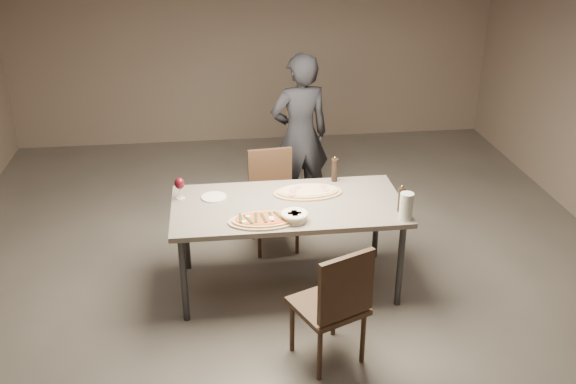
{
  "coord_description": "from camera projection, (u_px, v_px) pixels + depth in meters",
  "views": [
    {
      "loc": [
        -0.55,
        -4.43,
        2.95
      ],
      "look_at": [
        0.0,
        0.0,
        0.85
      ],
      "focal_mm": 40.0,
      "sensor_mm": 36.0,
      "label": 1
    }
  ],
  "objects": [
    {
      "name": "carafe",
      "position": [
        406.0,
        206.0,
        4.7
      ],
      "size": [
        0.1,
        0.1,
        0.21
      ],
      "rotation": [
        0.0,
        0.0,
        -0.27
      ],
      "color": "silver",
      "rests_on": "dining_table"
    },
    {
      "name": "room",
      "position": [
        288.0,
        124.0,
        4.7
      ],
      "size": [
        7.0,
        7.0,
        7.0
      ],
      "color": "#5F5952",
      "rests_on": "ground"
    },
    {
      "name": "wine_glass",
      "position": [
        180.0,
        184.0,
        5.0
      ],
      "size": [
        0.08,
        0.08,
        0.18
      ],
      "rotation": [
        0.0,
        0.0,
        0.05
      ],
      "color": "silver",
      "rests_on": "dining_table"
    },
    {
      "name": "chair_near",
      "position": [
        335.0,
        301.0,
        4.21
      ],
      "size": [
        0.56,
        0.56,
        0.91
      ],
      "rotation": [
        0.0,
        0.0,
        0.41
      ],
      "color": "#3E281A",
      "rests_on": "ground"
    },
    {
      "name": "zucchini_pizza",
      "position": [
        264.0,
        220.0,
        4.69
      ],
      "size": [
        0.52,
        0.29,
        0.05
      ],
      "rotation": [
        0.0,
        0.0,
        0.09
      ],
      "color": "tan",
      "rests_on": "dining_table"
    },
    {
      "name": "diner",
      "position": [
        300.0,
        136.0,
        6.2
      ],
      "size": [
        0.65,
        0.49,
        1.61
      ],
      "primitive_type": "imported",
      "rotation": [
        0.0,
        0.0,
        3.34
      ],
      "color": "black",
      "rests_on": "ground"
    },
    {
      "name": "ham_pizza",
      "position": [
        308.0,
        192.0,
        5.14
      ],
      "size": [
        0.56,
        0.31,
        0.04
      ],
      "rotation": [
        0.0,
        0.0,
        -0.09
      ],
      "color": "tan",
      "rests_on": "dining_table"
    },
    {
      "name": "chair_far",
      "position": [
        272.0,
        193.0,
        5.75
      ],
      "size": [
        0.45,
        0.45,
        0.88
      ],
      "rotation": [
        0.0,
        0.0,
        3.24
      ],
      "color": "#3E281A",
      "rests_on": "ground"
    },
    {
      "name": "bread_basket",
      "position": [
        295.0,
        216.0,
        4.69
      ],
      "size": [
        0.2,
        0.2,
        0.07
      ],
      "rotation": [
        0.0,
        0.0,
        -0.03
      ],
      "color": "beige",
      "rests_on": "dining_table"
    },
    {
      "name": "oil_dish",
      "position": [
        288.0,
        195.0,
        5.1
      ],
      "size": [
        0.12,
        0.12,
        0.01
      ],
      "rotation": [
        0.0,
        0.0,
        -0.1
      ],
      "color": "white",
      "rests_on": "dining_table"
    },
    {
      "name": "side_plate",
      "position": [
        214.0,
        197.0,
        5.06
      ],
      "size": [
        0.2,
        0.2,
        0.01
      ],
      "rotation": [
        0.0,
        0.0,
        -0.03
      ],
      "color": "white",
      "rests_on": "dining_table"
    },
    {
      "name": "pepper_mill_left",
      "position": [
        335.0,
        170.0,
        5.32
      ],
      "size": [
        0.06,
        0.06,
        0.22
      ],
      "rotation": [
        0.0,
        0.0,
        -0.06
      ],
      "color": "black",
      "rests_on": "dining_table"
    },
    {
      "name": "dining_table",
      "position": [
        288.0,
        210.0,
        5.0
      ],
      "size": [
        1.8,
        0.9,
        0.75
      ],
      "color": "slate",
      "rests_on": "ground"
    },
    {
      "name": "pepper_mill_right",
      "position": [
        401.0,
        199.0,
        4.82
      ],
      "size": [
        0.06,
        0.06,
        0.21
      ],
      "rotation": [
        0.0,
        0.0,
        -0.07
      ],
      "color": "black",
      "rests_on": "dining_table"
    }
  ]
}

